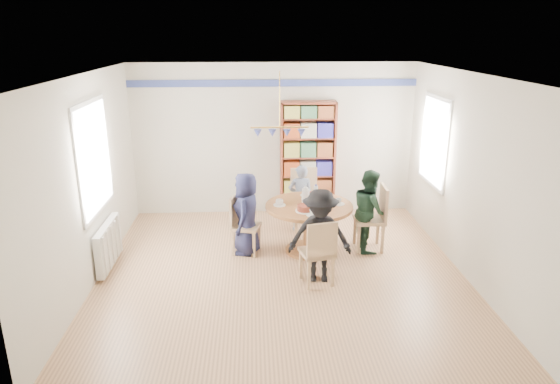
{
  "coord_description": "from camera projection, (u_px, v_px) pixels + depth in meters",
  "views": [
    {
      "loc": [
        -0.36,
        -6.25,
        3.21
      ],
      "look_at": [
        0.0,
        0.4,
        1.05
      ],
      "focal_mm": 32.0,
      "sensor_mm": 36.0,
      "label": 1
    }
  ],
  "objects": [
    {
      "name": "radiator",
      "position": [
        109.0,
        244.0,
        7.0
      ],
      "size": [
        0.12,
        1.0,
        0.6
      ],
      "color": "silver",
      "rests_on": "ground"
    },
    {
      "name": "person_near",
      "position": [
        320.0,
        236.0,
        6.55
      ],
      "size": [
        0.88,
        0.57,
        1.28
      ],
      "primitive_type": "imported",
      "rotation": [
        0.0,
        0.0,
        -0.11
      ],
      "color": "black",
      "rests_on": "ground"
    },
    {
      "name": "tableware",
      "position": [
        307.0,
        200.0,
        7.4
      ],
      "size": [
        1.06,
        1.06,
        0.28
      ],
      "color": "white",
      "rests_on": "dining_table"
    },
    {
      "name": "room_shell",
      "position": [
        260.0,
        143.0,
        7.25
      ],
      "size": [
        5.0,
        5.0,
        5.0
      ],
      "color": "white",
      "rests_on": "ground"
    },
    {
      "name": "dining_table",
      "position": [
        309.0,
        217.0,
        7.45
      ],
      "size": [
        1.3,
        1.3,
        0.75
      ],
      "color": "brown",
      "rests_on": "ground"
    },
    {
      "name": "person_far",
      "position": [
        301.0,
        198.0,
        8.27
      ],
      "size": [
        0.42,
        0.28,
        1.13
      ],
      "primitive_type": "imported",
      "rotation": [
        0.0,
        0.0,
        3.16
      ],
      "color": "gray",
      "rests_on": "ground"
    },
    {
      "name": "person_left",
      "position": [
        246.0,
        214.0,
        7.39
      ],
      "size": [
        0.5,
        0.67,
        1.25
      ],
      "primitive_type": "imported",
      "rotation": [
        0.0,
        0.0,
        -1.75
      ],
      "color": "#1B1D3B",
      "rests_on": "ground"
    },
    {
      "name": "chair_far",
      "position": [
        305.0,
        196.0,
        8.4
      ],
      "size": [
        0.47,
        0.47,
        1.01
      ],
      "color": "tan",
      "rests_on": "ground"
    },
    {
      "name": "bookshelf",
      "position": [
        308.0,
        160.0,
        8.89
      ],
      "size": [
        0.98,
        0.29,
        2.05
      ],
      "color": "maroon",
      "rests_on": "ground"
    },
    {
      "name": "ground",
      "position": [
        282.0,
        272.0,
        6.95
      ],
      "size": [
        5.0,
        5.0,
        0.0
      ],
      "primitive_type": "plane",
      "color": "tan"
    },
    {
      "name": "chair_near",
      "position": [
        319.0,
        250.0,
        6.45
      ],
      "size": [
        0.48,
        0.48,
        0.91
      ],
      "color": "tan",
      "rests_on": "ground"
    },
    {
      "name": "person_right",
      "position": [
        370.0,
        210.0,
        7.51
      ],
      "size": [
        0.49,
        0.62,
        1.26
      ],
      "primitive_type": "imported",
      "rotation": [
        0.0,
        0.0,
        1.6
      ],
      "color": "black",
      "rests_on": "ground"
    },
    {
      "name": "chair_right",
      "position": [
        375.0,
        215.0,
        7.54
      ],
      "size": [
        0.46,
        0.46,
        1.01
      ],
      "color": "tan",
      "rests_on": "ground"
    },
    {
      "name": "chair_left",
      "position": [
        241.0,
        222.0,
        7.45
      ],
      "size": [
        0.48,
        0.48,
        0.89
      ],
      "color": "tan",
      "rests_on": "ground"
    }
  ]
}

